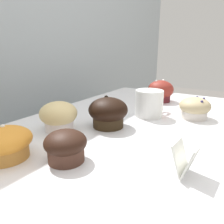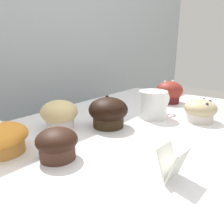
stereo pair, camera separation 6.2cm
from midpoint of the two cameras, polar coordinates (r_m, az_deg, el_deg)
The scene contains 9 objects.
wall_back at distance 1.10m, azimuth -24.95°, elevation 1.08°, with size 3.20×0.10×1.80m, color #A8B2B7.
muffin_front_center at distance 0.74m, azimuth 18.59°, elevation 0.98°, with size 0.10×0.10×0.07m.
muffin_back_left at distance 0.62m, azimuth -16.57°, elevation -1.01°, with size 0.10×0.10×0.08m.
muffin_back_right at distance 0.94m, azimuth 10.73°, elevation 5.35°, with size 0.11×0.11×0.09m.
muffin_front_left at distance 0.45m, azimuth -15.91°, elevation -8.58°, with size 0.09×0.09×0.07m.
muffin_front_right at distance 0.62m, azimuth -3.86°, elevation -0.13°, with size 0.11×0.11×0.09m.
muffin_back_center at distance 0.51m, azimuth -29.43°, elevation -7.09°, with size 0.11×0.11×0.07m.
coffee_cup at distance 0.72m, azimuth 7.37°, elevation 2.41°, with size 0.14×0.09×0.09m.
price_card at distance 0.40m, azimuth 14.55°, elevation -11.95°, with size 0.05×0.04×0.06m.
Camera 1 is at (-0.58, -0.28, 1.16)m, focal length 35.00 mm.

